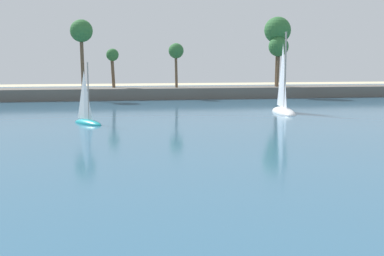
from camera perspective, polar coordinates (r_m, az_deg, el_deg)
The scene contains 4 objects.
sea at distance 65.36m, azimuth -9.48°, elevation 2.25°, with size 220.00×108.60×0.06m, color #33607F.
palm_headland at distance 79.45m, azimuth -8.22°, elevation 5.02°, with size 94.83×6.00×13.12m.
sailboat_near_shore at distance 49.46m, azimuth -11.78°, elevation 1.14°, with size 3.45×4.40×6.34m.
sailboat_toward_headland at distance 59.23m, azimuth 10.30°, elevation 2.57°, with size 2.61×7.00×9.93m.
Camera 1 is at (-0.06, -1.75, 6.21)m, focal length 47.05 mm.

